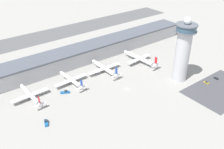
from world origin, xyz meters
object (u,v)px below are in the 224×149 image
at_px(airplane_gate_charlie, 105,68).
at_px(service_truck_catering, 46,123).
at_px(service_truck_fuel, 65,92).
at_px(airplane_gate_bravo, 71,80).
at_px(airplane_gate_delta, 140,59).
at_px(car_green_van, 206,82).
at_px(control_tower, 183,50).
at_px(airplane_gate_alpha, 31,95).
at_px(car_red_hatchback, 216,78).

bearing_deg(airplane_gate_charlie, service_truck_catering, -155.28).
bearing_deg(service_truck_fuel, airplane_gate_bravo, 39.57).
xyz_separation_m(airplane_gate_bravo, service_truck_fuel, (-11.62, -9.60, -3.17)).
bearing_deg(airplane_gate_charlie, service_truck_fuel, -169.21).
xyz_separation_m(airplane_gate_delta, car_green_van, (20.46, -66.22, -4.17)).
bearing_deg(airplane_gate_delta, control_tower, -82.82).
distance_m(airplane_gate_delta, service_truck_catering, 121.76).
relative_size(service_truck_catering, car_green_van, 1.60).
distance_m(airplane_gate_alpha, airplane_gate_delta, 115.19).
distance_m(airplane_gate_charlie, car_green_van, 94.70).
relative_size(control_tower, airplane_gate_delta, 1.34).
xyz_separation_m(airplane_gate_alpha, service_truck_fuel, (26.32, -8.80, -3.23)).
xyz_separation_m(airplane_gate_bravo, airplane_gate_delta, (77.11, -6.44, 0.63)).
xyz_separation_m(airplane_gate_bravo, car_red_hatchback, (111.10, -73.72, -3.49)).
height_order(control_tower, airplane_gate_charlie, control_tower).
bearing_deg(service_truck_catering, car_green_van, -14.81).
xyz_separation_m(airplane_gate_bravo, service_truck_catering, (-40.93, -36.05, -3.08)).
bearing_deg(airplane_gate_bravo, service_truck_catering, -138.63).
height_order(airplane_gate_charlie, service_truck_catering, airplane_gate_charlie).
height_order(service_truck_catering, service_truck_fuel, service_truck_catering).
relative_size(airplane_gate_alpha, service_truck_catering, 4.95).
distance_m(control_tower, airplane_gate_delta, 52.82).
distance_m(control_tower, airplane_gate_bravo, 101.53).
distance_m(airplane_gate_alpha, car_green_van, 153.43).
relative_size(airplane_gate_charlie, service_truck_fuel, 4.83).
xyz_separation_m(airplane_gate_alpha, car_red_hatchback, (149.04, -72.92, -3.55)).
height_order(airplane_gate_alpha, car_red_hatchback, airplane_gate_alpha).
height_order(airplane_gate_charlie, car_green_van, airplane_gate_charlie).
distance_m(control_tower, service_truck_fuel, 107.79).
bearing_deg(control_tower, car_red_hatchback, -36.55).
distance_m(airplane_gate_delta, car_red_hatchback, 75.49).
relative_size(airplane_gate_alpha, airplane_gate_charlie, 0.94).
height_order(airplane_gate_bravo, car_red_hatchback, airplane_gate_bravo).
distance_m(service_truck_fuel, car_red_hatchback, 138.46).
bearing_deg(control_tower, service_truck_fuel, 155.42).
bearing_deg(airplane_gate_delta, service_truck_fuel, -177.96).
bearing_deg(car_red_hatchback, airplane_gate_delta, 116.80).
height_order(airplane_gate_bravo, service_truck_catering, airplane_gate_bravo).
height_order(airplane_gate_bravo, service_truck_fuel, airplane_gate_bravo).
relative_size(control_tower, service_truck_catering, 8.07).
bearing_deg(car_red_hatchback, service_truck_fuel, 152.41).
bearing_deg(car_red_hatchback, control_tower, 143.45).
relative_size(service_truck_fuel, car_red_hatchback, 1.85).
height_order(airplane_gate_bravo, car_green_van, airplane_gate_bravo).
bearing_deg(airplane_gate_alpha, airplane_gate_charlie, 0.27).
bearing_deg(airplane_gate_alpha, control_tower, -23.30).
distance_m(airplane_gate_alpha, car_red_hatchback, 165.96).
height_order(airplane_gate_charlie, car_red_hatchback, airplane_gate_charlie).
relative_size(airplane_gate_bravo, service_truck_catering, 4.81).
xyz_separation_m(airplane_gate_bravo, car_green_van, (97.57, -72.66, -3.54)).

